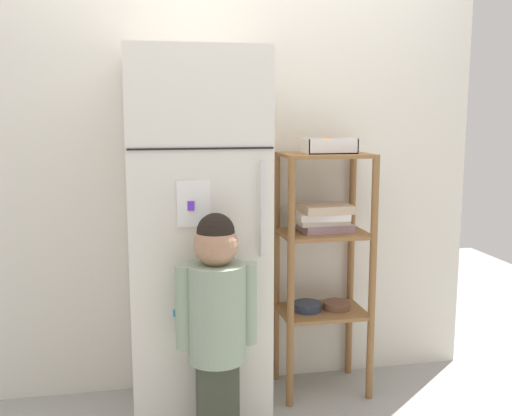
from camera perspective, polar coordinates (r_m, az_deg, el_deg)
ground_plane at (r=3.11m, az=-0.46°, el=-18.56°), size 6.00×6.00×0.00m
kitchen_wall_back at (r=3.09m, az=-1.62°, el=2.98°), size 2.55×0.03×2.23m
refrigerator at (r=2.80m, az=-5.73°, el=-2.89°), size 0.62×0.59×1.73m
child_standing at (r=2.48m, az=-3.83°, el=-9.94°), size 0.34×0.25×1.05m
pantry_shelf_unit at (r=3.05m, az=6.47°, el=-3.70°), size 0.46×0.35×1.25m
fruit_bin at (r=2.99m, az=7.05°, el=5.86°), size 0.25×0.16×0.08m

